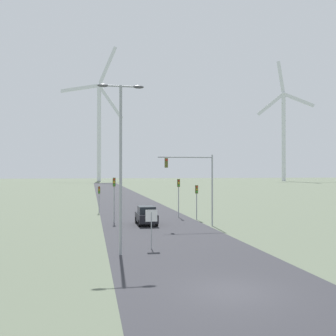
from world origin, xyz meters
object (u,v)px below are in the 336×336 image
(traffic_light_post_mid_left, at_px, (99,193))
(wind_turbine_left, at_px, (99,122))
(car_approaching, at_px, (146,215))
(traffic_light_mast_overhead, at_px, (194,175))
(traffic_light_post_near_right, at_px, (179,189))
(stop_sign_near, at_px, (151,221))
(traffic_light_post_mid_right, at_px, (197,194))
(streetlamp, at_px, (121,149))
(traffic_light_post_near_left, at_px, (114,190))
(wind_turbine_center, at_px, (284,128))

(traffic_light_post_mid_left, relative_size, wind_turbine_left, 0.05)
(car_approaching, xyz_separation_m, wind_turbine_left, (-1.30, 178.50, 31.32))
(traffic_light_mast_overhead, height_order, car_approaching, traffic_light_mast_overhead)
(traffic_light_mast_overhead, xyz_separation_m, car_approaching, (-4.33, 2.02, -3.98))
(traffic_light_post_near_right, relative_size, wind_turbine_left, 0.06)
(car_approaching, bearing_deg, stop_sign_near, -96.24)
(stop_sign_near, distance_m, traffic_light_post_mid_right, 16.67)
(traffic_light_mast_overhead, bearing_deg, streetlamp, -124.19)
(traffic_light_post_near_left, relative_size, wind_turbine_left, 0.06)
(wind_turbine_center, bearing_deg, car_approaching, -121.38)
(wind_turbine_left, height_order, wind_turbine_center, wind_turbine_left)
(streetlamp, xyz_separation_m, traffic_light_post_mid_right, (9.42, 16.57, -3.85))
(traffic_light_post_mid_left, bearing_deg, traffic_light_post_mid_right, -40.83)
(streetlamp, height_order, wind_turbine_left, wind_turbine_left)
(traffic_light_post_near_right, height_order, traffic_light_post_mid_right, traffic_light_post_near_right)
(car_approaching, bearing_deg, traffic_light_post_near_left, 142.72)
(stop_sign_near, relative_size, traffic_light_post_mid_right, 0.71)
(stop_sign_near, bearing_deg, traffic_light_post_near_right, 71.66)
(traffic_light_mast_overhead, bearing_deg, traffic_light_post_mid_right, 72.49)
(stop_sign_near, bearing_deg, traffic_light_post_mid_left, 97.24)
(traffic_light_post_mid_left, bearing_deg, car_approaching, -70.00)
(streetlamp, xyz_separation_m, stop_sign_near, (2.18, 1.59, -4.74))
(car_approaching, bearing_deg, traffic_light_post_near_right, 50.67)
(traffic_light_post_mid_right, xyz_separation_m, traffic_light_mast_overhead, (-1.60, -5.07, 2.15))
(traffic_light_post_near_left, bearing_deg, wind_turbine_center, 57.48)
(traffic_light_post_near_left, distance_m, traffic_light_post_mid_left, 9.76)
(stop_sign_near, bearing_deg, wind_turbine_left, 90.00)
(traffic_light_post_near_left, height_order, wind_turbine_left, wind_turbine_left)
(streetlamp, relative_size, traffic_light_mast_overhead, 1.56)
(traffic_light_post_mid_left, relative_size, traffic_light_mast_overhead, 0.49)
(traffic_light_post_near_left, height_order, car_approaching, traffic_light_post_near_left)
(wind_turbine_left, bearing_deg, car_approaching, -89.58)
(traffic_light_post_near_left, xyz_separation_m, traffic_light_post_mid_right, (8.93, 0.76, -0.60))
(car_approaching, distance_m, wind_turbine_left, 181.23)
(stop_sign_near, distance_m, wind_turbine_left, 192.85)
(stop_sign_near, distance_m, car_approaching, 12.05)
(traffic_light_post_mid_right, distance_m, car_approaching, 6.91)
(traffic_light_mast_overhead, distance_m, wind_turbine_left, 182.67)
(traffic_light_post_near_left, bearing_deg, stop_sign_near, -83.19)
(traffic_light_post_mid_left, height_order, traffic_light_mast_overhead, traffic_light_mast_overhead)
(streetlamp, bearing_deg, wind_turbine_center, 59.76)
(traffic_light_post_near_right, height_order, wind_turbine_center, wind_turbine_center)
(traffic_light_mast_overhead, bearing_deg, car_approaching, 154.98)
(traffic_light_post_mid_right, distance_m, wind_turbine_center, 186.23)
(streetlamp, relative_size, stop_sign_near, 4.04)
(traffic_light_post_mid_left, height_order, traffic_light_post_mid_right, traffic_light_post_mid_right)
(traffic_light_post_mid_left, xyz_separation_m, traffic_light_post_mid_right, (10.26, -8.87, 0.28))
(traffic_light_post_near_left, bearing_deg, car_approaching, -37.28)
(stop_sign_near, xyz_separation_m, wind_turbine_center, (100.23, 174.11, 27.57))
(traffic_light_post_near_right, distance_m, car_approaching, 7.39)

